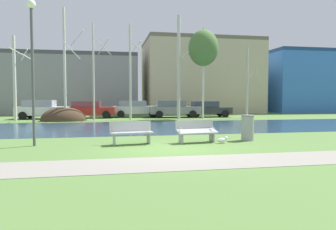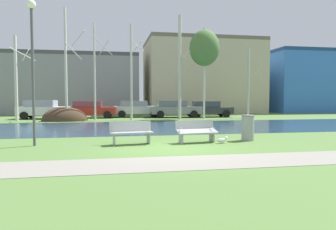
{
  "view_description": "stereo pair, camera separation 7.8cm",
  "coord_description": "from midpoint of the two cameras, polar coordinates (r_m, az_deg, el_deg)",
  "views": [
    {
      "loc": [
        -2.08,
        -10.49,
        1.77
      ],
      "look_at": [
        0.18,
        1.55,
        1.08
      ],
      "focal_mm": 33.25,
      "sensor_mm": 36.0,
      "label": 1
    },
    {
      "loc": [
        -2.0,
        -10.5,
        1.77
      ],
      "look_at": [
        0.18,
        1.55,
        1.08
      ],
      "focal_mm": 33.25,
      "sensor_mm": 36.0,
      "label": 2
    }
  ],
  "objects": [
    {
      "name": "bench_right",
      "position": [
        12.26,
        5.4,
        -2.87
      ],
      "size": [
        1.66,
        0.76,
        0.87
      ],
      "color": "#9EA0A3",
      "rests_on": "ground"
    },
    {
      "name": "soil_mound",
      "position": [
        25.03,
        -18.31,
        -1.0
      ],
      "size": [
        3.42,
        2.42,
        2.1
      ],
      "primitive_type": "ellipsoid",
      "color": "#423021",
      "rests_on": "ground"
    },
    {
      "name": "building_beige_block",
      "position": [
        37.5,
        6.15,
        6.92
      ],
      "size": [
        13.0,
        8.63,
        8.42
      ],
      "color": "#BCAD8E",
      "rests_on": "ground"
    },
    {
      "name": "birch_right",
      "position": [
        26.54,
        6.77,
        12.05
      ],
      "size": [
        2.49,
        2.49,
        7.54
      ],
      "color": "beige",
      "rests_on": "ground"
    },
    {
      "name": "birch_center",
      "position": [
        24.95,
        -6.62,
        7.99
      ],
      "size": [
        1.1,
        1.87,
        7.54
      ],
      "color": "beige",
      "rests_on": "ground"
    },
    {
      "name": "seagull",
      "position": [
        12.23,
        10.15,
        -4.51
      ],
      "size": [
        0.47,
        0.17,
        0.27
      ],
      "color": "white",
      "rests_on": "ground"
    },
    {
      "name": "river_band",
      "position": [
        18.67,
        -3.96,
        -2.21
      ],
      "size": [
        80.0,
        8.53,
        0.01
      ],
      "primitive_type": "cube",
      "color": "#284256",
      "rests_on": "ground"
    },
    {
      "name": "parked_van_nearest_white",
      "position": [
        27.8,
        -21.68,
        1.02
      ],
      "size": [
        4.33,
        2.31,
        1.55
      ],
      "color": "silver",
      "rests_on": "ground"
    },
    {
      "name": "birch_far_left",
      "position": [
        26.27,
        -25.95,
        6.3
      ],
      "size": [
        1.59,
        2.49,
        6.43
      ],
      "color": "beige",
      "rests_on": "ground"
    },
    {
      "name": "birch_far_right",
      "position": [
        27.48,
        14.71,
        5.79
      ],
      "size": [
        1.37,
        2.16,
        6.04
      ],
      "color": "#BCB7A8",
      "rests_on": "ground"
    },
    {
      "name": "parked_suv_fifth_dark",
      "position": [
        28.63,
        7.5,
        1.16
      ],
      "size": [
        4.16,
        2.26,
        1.43
      ],
      "color": "#282B30",
      "rests_on": "ground"
    },
    {
      "name": "paved_path_strip",
      "position": [
        8.53,
        3.82,
        -8.7
      ],
      "size": [
        60.0,
        1.85,
        0.01
      ],
      "primitive_type": "cube",
      "color": "gray",
      "rests_on": "ground"
    },
    {
      "name": "building_grey_warehouse",
      "position": [
        36.7,
        -19.84,
        5.36
      ],
      "size": [
        17.94,
        6.43,
        6.53
      ],
      "color": "gray",
      "rests_on": "ground"
    },
    {
      "name": "parked_wagon_fourth_grey",
      "position": [
        27.81,
        1.35,
        1.21
      ],
      "size": [
        4.58,
        2.33,
        1.5
      ],
      "color": "slate",
      "rests_on": "ground"
    },
    {
      "name": "parked_sedan_second_red",
      "position": [
        27.88,
        -13.88,
        1.07
      ],
      "size": [
        4.31,
        2.27,
        1.46
      ],
      "color": "maroon",
      "rests_on": "ground"
    },
    {
      "name": "birch_center_right",
      "position": [
        25.92,
        2.29,
        8.77
      ],
      "size": [
        1.12,
        1.91,
        8.5
      ],
      "color": "beige",
      "rests_on": "ground"
    },
    {
      "name": "streetlamp",
      "position": [
        12.43,
        -23.45,
        11.07
      ],
      "size": [
        0.32,
        0.32,
        5.26
      ],
      "color": "#4C4C51",
      "rests_on": "ground"
    },
    {
      "name": "ground_plane",
      "position": [
        20.67,
        -4.57,
        -1.7
      ],
      "size": [
        120.0,
        120.0,
        0.0
      ],
      "primitive_type": "plane",
      "color": "#517538"
    },
    {
      "name": "building_blue_store",
      "position": [
        43.19,
        25.09,
        5.47
      ],
      "size": [
        12.38,
        7.63,
        7.4
      ],
      "color": "#3870C6",
      "rests_on": "ground"
    },
    {
      "name": "parked_hatch_third_silver",
      "position": [
        28.38,
        -5.62,
        1.2
      ],
      "size": [
        4.4,
        2.27,
        1.46
      ],
      "color": "#B2B5BC",
      "rests_on": "ground"
    },
    {
      "name": "birch_left",
      "position": [
        24.73,
        -18.06,
        8.94
      ],
      "size": [
        1.55,
        2.61,
        8.44
      ],
      "color": "beige",
      "rests_on": "ground"
    },
    {
      "name": "trash_bin",
      "position": [
        13.21,
        14.58,
        -2.2
      ],
      "size": [
        0.53,
        0.53,
        1.05
      ],
      "color": "gray",
      "rests_on": "ground"
    },
    {
      "name": "bench_left",
      "position": [
        11.83,
        -6.55,
        -3.09
      ],
      "size": [
        1.66,
        0.76,
        0.87
      ],
      "color": "#9EA0A3",
      "rests_on": "ground"
    },
    {
      "name": "birch_center_left",
      "position": [
        24.93,
        -13.12,
        7.93
      ],
      "size": [
        1.46,
        2.56,
        7.47
      ],
      "color": "beige",
      "rests_on": "ground"
    }
  ]
}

